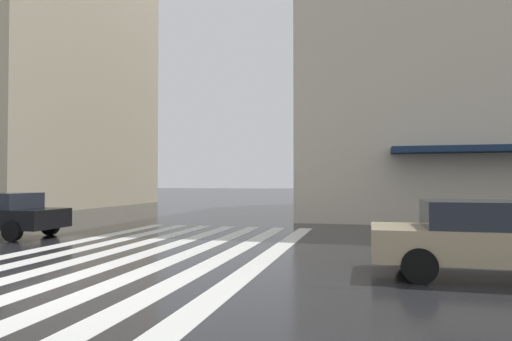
{
  "coord_description": "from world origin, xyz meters",
  "views": [
    {
      "loc": [
        -6.68,
        -5.32,
        1.77
      ],
      "look_at": [
        6.91,
        -1.97,
        2.11
      ],
      "focal_mm": 31.92,
      "sensor_mm": 36.0,
      "label": 1
    }
  ],
  "objects": [
    {
      "name": "ground_plane",
      "position": [
        0.0,
        0.0,
        0.0
      ],
      "size": [
        220.0,
        220.0,
        0.0
      ],
      "primitive_type": "plane",
      "color": "black"
    },
    {
      "name": "zebra_crossing",
      "position": [
        4.0,
        -0.02,
        0.0
      ],
      "size": [
        13.0,
        6.5,
        0.01
      ],
      "color": "silver",
      "rests_on": "ground_plane"
    },
    {
      "name": "car_champagne",
      "position": [
        2.5,
        -7.47,
        0.76
      ],
      "size": [
        1.85,
        4.1,
        1.41
      ],
      "color": "tan",
      "rests_on": "ground_plane"
    }
  ]
}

